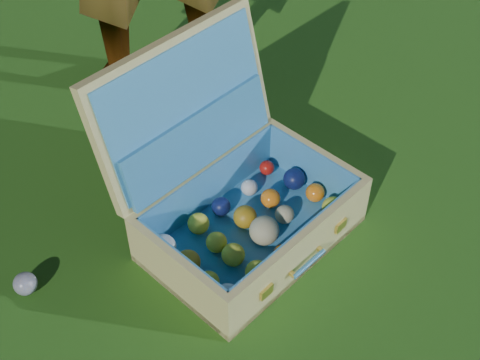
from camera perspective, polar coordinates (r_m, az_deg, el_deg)
name	(u,v)px	position (r m, az deg, el deg)	size (l,w,h in m)	color
ground	(182,245)	(1.92, -4.99, -5.54)	(60.00, 60.00, 0.00)	#215114
stray_ball	(25,284)	(1.88, -17.86, -8.42)	(0.06, 0.06, 0.06)	#3A5A97
suitcase	(229,189)	(1.85, -0.95, -0.76)	(0.72, 0.68, 0.54)	#D1C171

